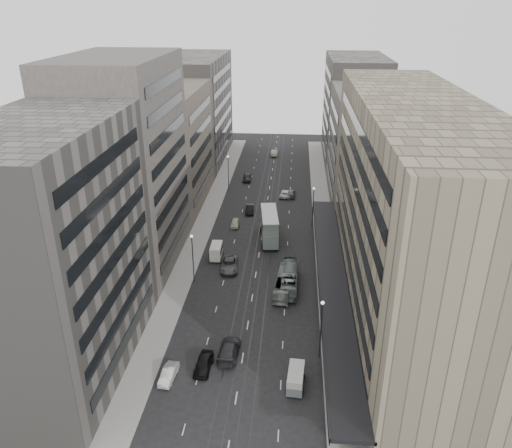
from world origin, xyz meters
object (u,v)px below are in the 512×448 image
(bus_far, at_px, (284,283))
(sedan_0, at_px, (204,364))
(sedan_1, at_px, (169,374))
(bus_near, at_px, (289,279))
(sedan_2, at_px, (229,265))
(double_decker, at_px, (269,226))
(panel_van, at_px, (216,251))
(vw_microbus, at_px, (296,378))

(bus_far, distance_m, sedan_0, 21.10)
(bus_far, xyz_separation_m, sedan_1, (-13.18, -20.96, -0.68))
(sedan_0, bearing_deg, bus_near, 66.29)
(bus_far, height_order, sedan_0, bus_far)
(sedan_0, height_order, sedan_2, sedan_2)
(double_decker, xyz_separation_m, panel_van, (-8.83, -7.91, -1.56))
(panel_van, distance_m, sedan_2, 4.57)
(bus_near, xyz_separation_m, panel_van, (-12.90, 8.47, -0.01))
(double_decker, height_order, vw_microbus, double_decker)
(bus_near, xyz_separation_m, sedan_0, (-10.10, -20.12, -0.64))
(sedan_1, bearing_deg, double_decker, 80.95)
(bus_near, height_order, panel_van, bus_near)
(sedan_0, distance_m, sedan_2, 24.97)
(bus_far, height_order, vw_microbus, bus_far)
(double_decker, xyz_separation_m, vw_microbus, (5.22, -38.66, -1.70))
(bus_far, height_order, sedan_2, bus_far)
(bus_near, distance_m, bus_far, 1.43)
(bus_near, height_order, vw_microbus, bus_near)
(bus_far, height_order, sedan_1, bus_far)
(sedan_2, bearing_deg, panel_van, 121.60)
(panel_van, height_order, sedan_1, panel_van)
(vw_microbus, bearing_deg, bus_near, 97.35)
(panel_van, bearing_deg, vw_microbus, -66.97)
(bus_near, height_order, sedan_1, bus_near)
(vw_microbus, relative_size, sedan_1, 1.06)
(bus_far, xyz_separation_m, double_decker, (-3.28, 17.57, 1.63))
(double_decker, bearing_deg, bus_far, -85.67)
(panel_van, relative_size, sedan_2, 0.70)
(panel_van, bearing_deg, sedan_0, -85.92)
(bus_far, xyz_separation_m, sedan_0, (-9.31, -18.93, -0.57))
(sedan_0, xyz_separation_m, sedan_1, (-3.87, -2.03, -0.11))
(panel_van, bearing_deg, double_decker, 40.35)
(bus_near, distance_m, vw_microbus, 22.31)
(double_decker, xyz_separation_m, sedan_0, (-6.03, -36.50, -2.19))
(bus_far, distance_m, vw_microbus, 21.18)
(vw_microbus, height_order, panel_van, panel_van)
(sedan_2, bearing_deg, bus_far, -38.19)
(bus_near, height_order, bus_far, bus_near)
(panel_van, height_order, sedan_2, panel_van)
(double_decker, height_order, panel_van, double_decker)
(bus_near, distance_m, panel_van, 15.44)
(sedan_1, bearing_deg, bus_far, 63.20)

